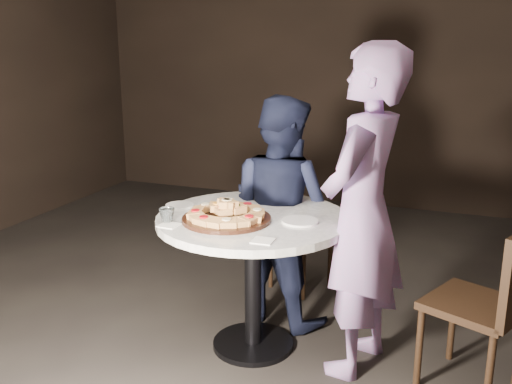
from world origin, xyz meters
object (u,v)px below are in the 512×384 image
at_px(serving_board, 227,219).
at_px(diner_navy, 280,210).
at_px(water_glass, 167,215).
at_px(chair_right, 494,298).
at_px(chair_far, 294,232).
at_px(diner_teal, 362,214).
at_px(table, 253,241).
at_px(focaccia_pile, 227,212).

bearing_deg(serving_board, diner_navy, 78.06).
relative_size(water_glass, chair_right, 0.09).
bearing_deg(chair_far, serving_board, 107.75).
bearing_deg(diner_navy, chair_far, -67.07).
bearing_deg(diner_teal, table, -75.27).
height_order(focaccia_pile, diner_teal, diner_teal).
bearing_deg(diner_teal, focaccia_pile, -64.86).
height_order(table, chair_right, chair_right).
relative_size(water_glass, chair_far, 0.11).
height_order(serving_board, diner_navy, diner_navy).
distance_m(serving_board, focaccia_pile, 0.04).
xyz_separation_m(water_glass, chair_far, (0.39, 1.15, -0.42)).
bearing_deg(diner_navy, diner_teal, 164.26).
relative_size(table, serving_board, 2.95).
bearing_deg(table, chair_far, 90.92).
bearing_deg(chair_right, diner_teal, -69.36).
xyz_separation_m(focaccia_pile, chair_right, (1.42, 0.13, -0.34)).
height_order(diner_navy, diner_teal, diner_teal).
relative_size(serving_board, diner_teal, 0.28).
relative_size(table, diner_navy, 0.99).
height_order(water_glass, chair_far, water_glass).
height_order(chair_right, diner_navy, diner_navy).
relative_size(serving_board, focaccia_pile, 1.12).
distance_m(serving_board, chair_right, 1.46).
height_order(table, diner_teal, diner_teal).
bearing_deg(chair_right, chair_far, -99.35).
bearing_deg(focaccia_pile, chair_far, 85.05).
height_order(table, focaccia_pile, focaccia_pile).
distance_m(table, chair_far, 0.89).
bearing_deg(focaccia_pile, chair_right, 5.32).
bearing_deg(focaccia_pile, serving_board, 148.51).
bearing_deg(chair_far, table, 113.86).
bearing_deg(serving_board, chair_far, 84.81).
distance_m(chair_far, diner_navy, 0.51).
bearing_deg(diner_teal, serving_board, -65.11).
bearing_deg(table, serving_board, -127.39).
distance_m(table, water_glass, 0.53).
height_order(focaccia_pile, diner_navy, diner_navy).
height_order(table, diner_navy, diner_navy).
distance_m(serving_board, water_glass, 0.33).
distance_m(focaccia_pile, chair_far, 1.10).
bearing_deg(water_glass, serving_board, 25.76).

